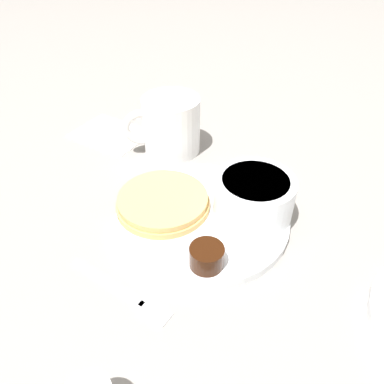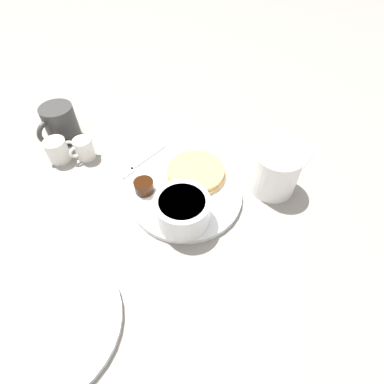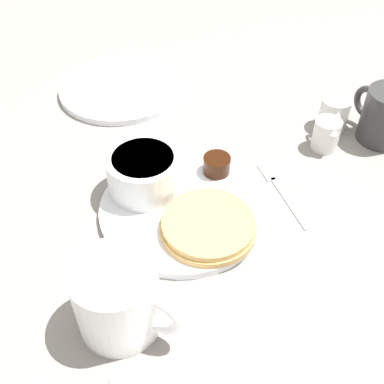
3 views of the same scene
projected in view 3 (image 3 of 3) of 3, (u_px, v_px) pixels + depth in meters
The scene contains 11 objects.
ground_plane at pixel (183, 211), 0.68m from camera, with size 4.00×4.00×0.00m, color gray.
plate at pixel (183, 209), 0.68m from camera, with size 0.23×0.23×0.01m.
pancake_stack at pixel (208, 225), 0.63m from camera, with size 0.13×0.13×0.02m.
bowl at pixel (144, 171), 0.68m from camera, with size 0.11×0.11×0.06m.
syrup_cup at pixel (217, 165), 0.71m from camera, with size 0.04×0.04×0.03m.
butter_ramekin at pixel (140, 168), 0.70m from camera, with size 0.04×0.04×0.04m.
coffee_mug at pixel (119, 299), 0.52m from camera, with size 0.10×0.12×0.10m.
creamer_pitcher_near at pixel (326, 134), 0.76m from camera, with size 0.06×0.04×0.05m.
creamer_pitcher_far at pixel (334, 113), 0.80m from camera, with size 0.07×0.05×0.06m.
fork at pixel (278, 186), 0.71m from camera, with size 0.14×0.04×0.00m.
far_plate at pixel (120, 88), 0.90m from camera, with size 0.23×0.23×0.01m.
Camera 3 is at (-0.46, 0.06, 0.50)m, focal length 45.00 mm.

